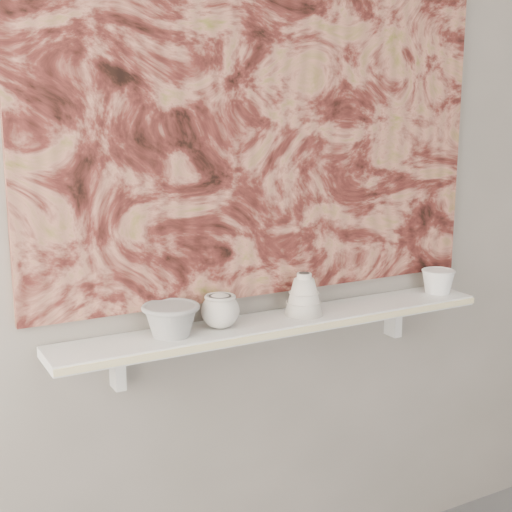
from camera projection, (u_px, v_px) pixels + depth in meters
wall_back at (265, 176)px, 2.14m from camera, size 3.60×0.00×3.60m
shelf at (281, 323)px, 2.14m from camera, size 1.40×0.18×0.03m
shelf_stripe at (297, 331)px, 2.06m from camera, size 1.40×0.01×0.02m
bracket_left at (117, 368)px, 1.98m from camera, size 0.03×0.06×0.12m
bracket_right at (393, 319)px, 2.45m from camera, size 0.03×0.06×0.12m
painting at (268, 111)px, 2.09m from camera, size 1.50×0.02×1.10m
house_motif at (388, 206)px, 2.35m from camera, size 0.09×0.00×0.08m
bowl_grey at (171, 320)px, 1.96m from camera, size 0.20×0.20×0.09m
cup_cream at (220, 311)px, 2.04m from camera, size 0.15×0.15×0.10m
bell_vessel at (304, 294)px, 2.17m from camera, size 0.15×0.15×0.13m
bowl_white at (438, 281)px, 2.43m from camera, size 0.12×0.12×0.08m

